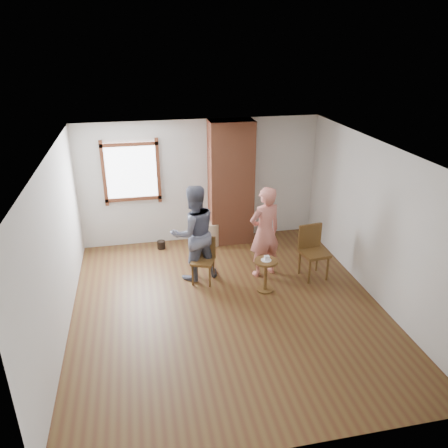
{
  "coord_description": "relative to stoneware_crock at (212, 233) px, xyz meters",
  "views": [
    {
      "loc": [
        -1.28,
        -5.91,
        4.13
      ],
      "look_at": [
        0.1,
        0.8,
        1.15
      ],
      "focal_mm": 35.0,
      "sensor_mm": 36.0,
      "label": 1
    }
  ],
  "objects": [
    {
      "name": "stoneware_crock",
      "position": [
        0.0,
        0.0,
        0.0
      ],
      "size": [
        0.51,
        0.51,
        0.5
      ],
      "primitive_type": "cylinder",
      "rotation": [
        0.0,
        0.0,
        -0.4
      ],
      "color": "tan",
      "rests_on": "ground"
    },
    {
      "name": "side_table",
      "position": [
        0.59,
        -2.03,
        0.15
      ],
      "size": [
        0.4,
        0.4,
        0.6
      ],
      "color": "brown",
      "rests_on": "ground"
    },
    {
      "name": "dark_pot",
      "position": [
        -1.08,
        0.0,
        -0.17
      ],
      "size": [
        0.21,
        0.21,
        0.17
      ],
      "primitive_type": "cylinder",
      "rotation": [
        0.0,
        0.0,
        0.31
      ],
      "color": "black",
      "rests_on": "ground"
    },
    {
      "name": "room_shell",
      "position": [
        -0.22,
        -1.79,
        1.56
      ],
      "size": [
        5.04,
        5.52,
        2.62
      ],
      "color": "silver",
      "rests_on": "ground"
    },
    {
      "name": "person_pink",
      "position": [
        0.72,
        -1.45,
        0.61
      ],
      "size": [
        0.72,
        0.57,
        1.72
      ],
      "primitive_type": "imported",
      "rotation": [
        0.0,
        0.0,
        3.42
      ],
      "color": "#DA7B6D",
      "rests_on": "ground"
    },
    {
      "name": "ground",
      "position": [
        -0.16,
        -2.4,
        -0.25
      ],
      "size": [
        5.5,
        5.5,
        0.0
      ],
      "primitive_type": "plane",
      "color": "brown",
      "rests_on": "ground"
    },
    {
      "name": "dining_chair_right",
      "position": [
        1.58,
        -1.67,
        0.3
      ],
      "size": [
        0.51,
        0.51,
        0.98
      ],
      "rotation": [
        0.0,
        0.0,
        0.13
      ],
      "color": "brown",
      "rests_on": "ground"
    },
    {
      "name": "cake_slice",
      "position": [
        0.6,
        -2.03,
        0.39
      ],
      "size": [
        0.08,
        0.07,
        0.06
      ],
      "primitive_type": "cube",
      "color": "white",
      "rests_on": "cake_plate"
    },
    {
      "name": "brick_chimney",
      "position": [
        0.44,
        0.1,
        1.05
      ],
      "size": [
        0.9,
        0.5,
        2.6
      ],
      "primitive_type": "cube",
      "color": "#AE5F3D",
      "rests_on": "ground"
    },
    {
      "name": "cake_plate",
      "position": [
        0.59,
        -2.03,
        0.35
      ],
      "size": [
        0.18,
        0.18,
        0.01
      ],
      "primitive_type": "cylinder",
      "color": "white",
      "rests_on": "side_table"
    },
    {
      "name": "man",
      "position": [
        -0.55,
        -1.29,
        0.64
      ],
      "size": [
        1.0,
        0.86,
        1.78
      ],
      "primitive_type": "imported",
      "rotation": [
        0.0,
        0.0,
        3.39
      ],
      "color": "#121933",
      "rests_on": "ground"
    },
    {
      "name": "dining_chair_left",
      "position": [
        -0.4,
        -1.44,
        0.21
      ],
      "size": [
        0.51,
        0.51,
        0.83
      ],
      "rotation": [
        0.0,
        0.0,
        -0.39
      ],
      "color": "brown",
      "rests_on": "ground"
    }
  ]
}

